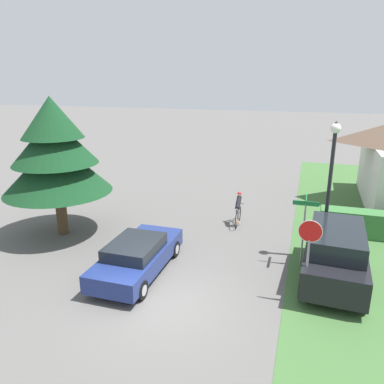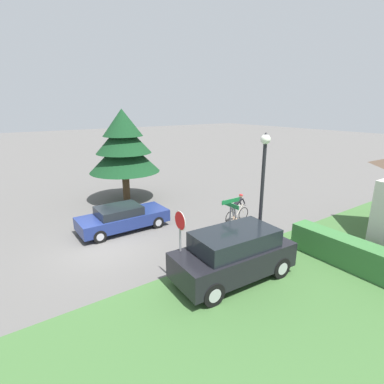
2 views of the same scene
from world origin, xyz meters
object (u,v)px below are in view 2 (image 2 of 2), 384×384
sedan_left_lane (123,218)px  cyclist (237,209)px  street_name_sign (230,219)px  parked_suv_right (234,255)px  stop_sign (180,233)px  street_lamp (263,181)px  conifer_tall_near (124,145)px

sedan_left_lane → cyclist: 6.08m
street_name_sign → parked_suv_right: bearing=-35.2°
street_name_sign → stop_sign: bearing=-86.1°
street_lamp → cyclist: bearing=147.6°
sedan_left_lane → parked_suv_right: (6.56, 1.53, 0.31)m
sedan_left_lane → cyclist: size_ratio=2.61×
stop_sign → street_lamp: size_ratio=0.52×
parked_suv_right → street_lamp: 2.95m
cyclist → parked_suv_right: bearing=-136.7°
parked_suv_right → stop_sign: size_ratio=1.70×
sedan_left_lane → stop_sign: 5.79m
sedan_left_lane → conifer_tall_near: (-4.68, 2.22, 3.00)m
street_lamp → street_name_sign: 1.94m
street_lamp → conifer_tall_near: conifer_tall_near is taller
sedan_left_lane → cyclist: bearing=-24.6°
cyclist → street_name_sign: street_name_sign is taller
cyclist → street_lamp: bearing=-124.3°
street_lamp → stop_sign: bearing=-100.1°
parked_suv_right → street_lamp: bearing=14.3°
street_lamp → conifer_tall_near: size_ratio=0.88×
street_lamp → conifer_tall_near: (-10.92, -0.94, 0.25)m
parked_suv_right → stop_sign: 2.14m
sedan_left_lane → parked_suv_right: size_ratio=0.98×
cyclist → street_lamp: 5.13m
sedan_left_lane → conifer_tall_near: size_ratio=0.75×
parked_suv_right → conifer_tall_near: (-11.24, 0.70, 2.68)m
cyclist → parked_suv_right: (4.02, -3.99, 0.22)m
parked_suv_right → street_name_sign: bearing=58.1°
parked_suv_right → stop_sign: bearing=155.0°
stop_sign → conifer_tall_near: conifer_tall_near is taller
parked_suv_right → conifer_tall_near: 11.58m
cyclist → stop_sign: 6.59m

